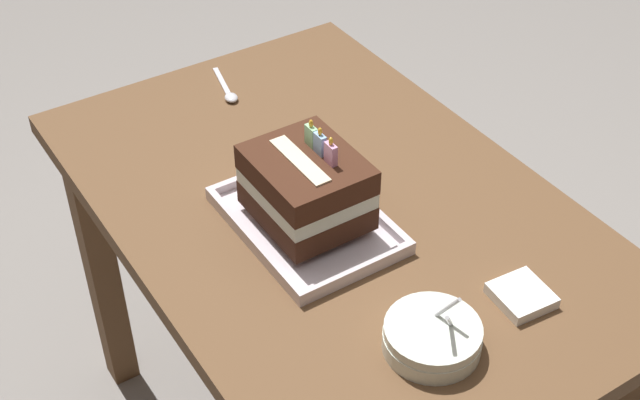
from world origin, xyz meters
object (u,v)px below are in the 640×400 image
object	(u,v)px
birthday_cake	(306,187)
serving_spoon_near_tray	(229,94)
foil_tray	(307,222)
bowl_stack	(432,337)
napkin_pile	(522,296)

from	to	relation	value
birthday_cake	serving_spoon_near_tray	distance (m)	0.43
foil_tray	bowl_stack	bearing A→B (deg)	1.53
bowl_stack	napkin_pile	size ratio (longest dim) A/B	1.59
foil_tray	serving_spoon_near_tray	distance (m)	0.42
serving_spoon_near_tray	napkin_pile	size ratio (longest dim) A/B	1.61
bowl_stack	napkin_pile	xyz separation A→B (m)	(0.00, 0.17, -0.01)
foil_tray	bowl_stack	xyz separation A→B (m)	(0.31, 0.01, 0.01)
birthday_cake	napkin_pile	size ratio (longest dim) A/B	2.08
serving_spoon_near_tray	birthday_cake	bearing A→B (deg)	-10.71
bowl_stack	napkin_pile	distance (m)	0.17
napkin_pile	serving_spoon_near_tray	bearing A→B (deg)	-172.21
foil_tray	serving_spoon_near_tray	xyz separation A→B (m)	(-0.41, 0.08, -0.00)
bowl_stack	serving_spoon_near_tray	world-z (taller)	bowl_stack
birthday_cake	napkin_pile	xyz separation A→B (m)	(0.31, 0.18, -0.07)
serving_spoon_near_tray	napkin_pile	world-z (taller)	napkin_pile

